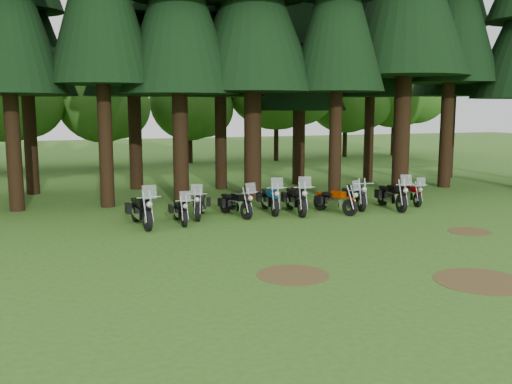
# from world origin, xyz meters

# --- Properties ---
(ground) EXTENTS (120.00, 120.00, 0.00)m
(ground) POSITION_xyz_m (0.00, 0.00, 0.00)
(ground) COLOR #315D1D
(ground) RESTS_ON ground
(pine_back_4) EXTENTS (4.94, 4.94, 13.78)m
(pine_back_4) POSITION_xyz_m (4.04, 13.25, 8.25)
(pine_back_4) COLOR black
(pine_back_4) RESTS_ON ground
(pine_back_6) EXTENTS (4.59, 4.59, 16.58)m
(pine_back_6) POSITION_xyz_m (13.36, 12.79, 9.93)
(pine_back_6) COLOR black
(pine_back_6) RESTS_ON ground
(decid_2) EXTENTS (6.72, 6.53, 8.40)m
(decid_2) POSITION_xyz_m (-10.43, 24.78, 4.95)
(decid_2) COLOR black
(decid_2) RESTS_ON ground
(decid_3) EXTENTS (6.12, 5.95, 7.65)m
(decid_3) POSITION_xyz_m (-4.71, 25.13, 4.51)
(decid_3) COLOR black
(decid_3) RESTS_ON ground
(decid_4) EXTENTS (5.93, 5.76, 7.41)m
(decid_4) POSITION_xyz_m (1.58, 26.32, 4.37)
(decid_4) COLOR black
(decid_4) RESTS_ON ground
(decid_5) EXTENTS (8.45, 8.21, 10.56)m
(decid_5) POSITION_xyz_m (8.29, 25.71, 6.23)
(decid_5) COLOR black
(decid_5) RESTS_ON ground
(decid_6) EXTENTS (7.06, 6.86, 8.82)m
(decid_6) POSITION_xyz_m (14.85, 27.01, 5.20)
(decid_6) COLOR black
(decid_6) RESTS_ON ground
(decid_7) EXTENTS (8.44, 8.20, 10.55)m
(decid_7) POSITION_xyz_m (19.46, 26.83, 6.22)
(decid_7) COLOR black
(decid_7) RESTS_ON ground
(dirt_patch_0) EXTENTS (1.80, 1.80, 0.01)m
(dirt_patch_0) POSITION_xyz_m (-3.00, -2.00, 0.01)
(dirt_patch_0) COLOR #4C3D1E
(dirt_patch_0) RESTS_ON ground
(dirt_patch_1) EXTENTS (1.40, 1.40, 0.01)m
(dirt_patch_1) POSITION_xyz_m (4.50, 0.50, 0.01)
(dirt_patch_1) COLOR #4C3D1E
(dirt_patch_1) RESTS_ON ground
(dirt_patch_2) EXTENTS (2.20, 2.20, 0.01)m
(dirt_patch_2) POSITION_xyz_m (1.00, -4.00, 0.01)
(dirt_patch_2) COLOR #4C3D1E
(dirt_patch_2) RESTS_ON ground
(motorcycle_0) EXTENTS (0.57, 2.53, 1.59)m
(motorcycle_0) POSITION_xyz_m (-5.60, 5.11, 0.53)
(motorcycle_0) COLOR black
(motorcycle_0) RESTS_ON ground
(motorcycle_1) EXTENTS (0.38, 2.04, 1.28)m
(motorcycle_1) POSITION_xyz_m (-4.21, 5.18, 0.43)
(motorcycle_1) COLOR black
(motorcycle_1) RESTS_ON ground
(motorcycle_2) EXTENTS (1.03, 2.17, 1.40)m
(motorcycle_2) POSITION_xyz_m (-3.27, 5.98, 0.47)
(motorcycle_2) COLOR black
(motorcycle_2) RESTS_ON ground
(motorcycle_3) EXTENTS (0.78, 2.21, 1.39)m
(motorcycle_3) POSITION_xyz_m (-1.96, 5.70, 0.47)
(motorcycle_3) COLOR black
(motorcycle_3) RESTS_ON ground
(motorcycle_4) EXTENTS (0.62, 2.42, 1.52)m
(motorcycle_4) POSITION_xyz_m (-0.47, 6.00, 0.51)
(motorcycle_4) COLOR black
(motorcycle_4) RESTS_ON ground
(motorcycle_5) EXTENTS (0.67, 2.52, 1.58)m
(motorcycle_5) POSITION_xyz_m (0.43, 5.50, 0.53)
(motorcycle_5) COLOR black
(motorcycle_5) RESTS_ON ground
(motorcycle_6) EXTENTS (1.01, 2.16, 1.39)m
(motorcycle_6) POSITION_xyz_m (1.86, 4.98, 0.47)
(motorcycle_6) COLOR black
(motorcycle_6) RESTS_ON ground
(motorcycle_7) EXTENTS (0.73, 2.38, 0.98)m
(motorcycle_7) POSITION_xyz_m (3.22, 5.77, 0.50)
(motorcycle_7) COLOR black
(motorcycle_7) RESTS_ON ground
(motorcycle_8) EXTENTS (0.62, 2.45, 1.54)m
(motorcycle_8) POSITION_xyz_m (4.46, 5.02, 0.51)
(motorcycle_8) COLOR black
(motorcycle_8) RESTS_ON ground
(motorcycle_9) EXTENTS (0.61, 2.01, 1.26)m
(motorcycle_9) POSITION_xyz_m (5.84, 5.71, 0.42)
(motorcycle_9) COLOR black
(motorcycle_9) RESTS_ON ground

